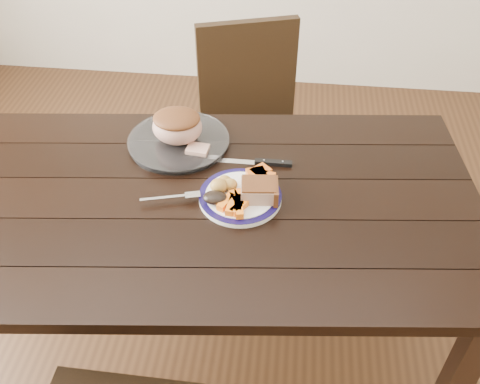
# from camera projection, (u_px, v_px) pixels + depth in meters

# --- Properties ---
(ground) EXTENTS (4.00, 4.00, 0.00)m
(ground) POSITION_uv_depth(u_px,v_px,m) (220.00, 338.00, 2.10)
(ground) COLOR #472B16
(ground) RESTS_ON ground
(dining_table) EXTENTS (1.69, 1.06, 0.75)m
(dining_table) POSITION_uv_depth(u_px,v_px,m) (215.00, 220.00, 1.66)
(dining_table) COLOR black
(dining_table) RESTS_ON ground
(chair_far) EXTENTS (0.53, 0.54, 0.93)m
(chair_far) POSITION_uv_depth(u_px,v_px,m) (252.00, 123.00, 2.29)
(chair_far) COLOR black
(chair_far) RESTS_ON ground
(dinner_plate) EXTENTS (0.25, 0.25, 0.02)m
(dinner_plate) POSITION_uv_depth(u_px,v_px,m) (240.00, 197.00, 1.59)
(dinner_plate) COLOR white
(dinner_plate) RESTS_ON dining_table
(plate_rim) EXTENTS (0.25, 0.25, 0.02)m
(plate_rim) POSITION_uv_depth(u_px,v_px,m) (240.00, 195.00, 1.58)
(plate_rim) COLOR #100B37
(plate_rim) RESTS_ON dinner_plate
(serving_platter) EXTENTS (0.33, 0.33, 0.02)m
(serving_platter) POSITION_uv_depth(u_px,v_px,m) (179.00, 142.00, 1.79)
(serving_platter) COLOR white
(serving_platter) RESTS_ON dining_table
(pork_slice) EXTENTS (0.11, 0.09, 0.05)m
(pork_slice) POSITION_uv_depth(u_px,v_px,m) (259.00, 191.00, 1.56)
(pork_slice) COLOR tan
(pork_slice) RESTS_ON dinner_plate
(roasted_potatoes) EXTENTS (0.08, 0.07, 0.04)m
(roasted_potatoes) POSITION_uv_depth(u_px,v_px,m) (224.00, 184.00, 1.58)
(roasted_potatoes) COLOR gold
(roasted_potatoes) RESTS_ON dinner_plate
(carrot_batons) EXTENTS (0.09, 0.11, 0.02)m
(carrot_batons) POSITION_uv_depth(u_px,v_px,m) (235.00, 204.00, 1.54)
(carrot_batons) COLOR orange
(carrot_batons) RESTS_ON dinner_plate
(pumpkin_wedges) EXTENTS (0.09, 0.09, 0.04)m
(pumpkin_wedges) POSITION_uv_depth(u_px,v_px,m) (260.00, 177.00, 1.61)
(pumpkin_wedges) COLOR orange
(pumpkin_wedges) RESTS_ON dinner_plate
(dark_mushroom) EXTENTS (0.07, 0.05, 0.03)m
(dark_mushroom) POSITION_uv_depth(u_px,v_px,m) (215.00, 198.00, 1.55)
(dark_mushroom) COLOR black
(dark_mushroom) RESTS_ON dinner_plate
(fork) EXTENTS (0.18, 0.06, 0.00)m
(fork) POSITION_uv_depth(u_px,v_px,m) (175.00, 197.00, 1.57)
(fork) COLOR silver
(fork) RESTS_ON dinner_plate
(roast_joint) EXTENTS (0.17, 0.14, 0.11)m
(roast_joint) POSITION_uv_depth(u_px,v_px,m) (177.00, 127.00, 1.75)
(roast_joint) COLOR tan
(roast_joint) RESTS_ON serving_platter
(cut_slice) EXTENTS (0.08, 0.06, 0.02)m
(cut_slice) POSITION_uv_depth(u_px,v_px,m) (198.00, 150.00, 1.73)
(cut_slice) COLOR tan
(cut_slice) RESTS_ON serving_platter
(carving_knife) EXTENTS (0.32, 0.02, 0.01)m
(carving_knife) POSITION_uv_depth(u_px,v_px,m) (261.00, 162.00, 1.72)
(carving_knife) COLOR silver
(carving_knife) RESTS_ON dining_table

